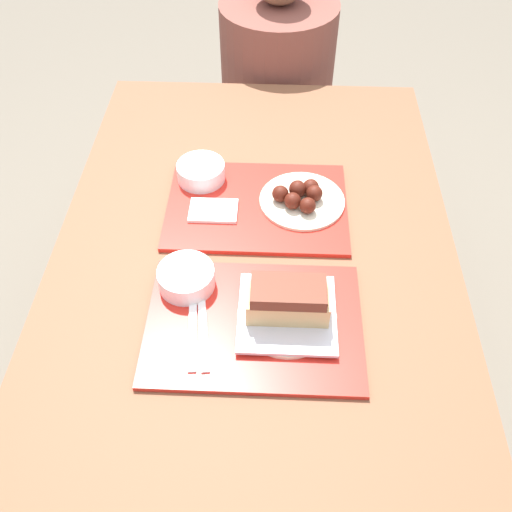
{
  "coord_description": "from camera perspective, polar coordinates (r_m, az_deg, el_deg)",
  "views": [
    {
      "loc": [
        0.04,
        -0.86,
        1.72
      ],
      "look_at": [
        0.01,
        -0.03,
        0.8
      ],
      "focal_mm": 40.0,
      "sensor_mm": 36.0,
      "label": 1
    }
  ],
  "objects": [
    {
      "name": "tray_near",
      "position": [
        1.17,
        -0.2,
        -6.81
      ],
      "size": [
        0.44,
        0.32,
        0.01
      ],
      "color": "red",
      "rests_on": "picnic_table"
    },
    {
      "name": "person_seated_across",
      "position": [
        2.09,
        2.15,
        18.28
      ],
      "size": [
        0.39,
        0.39,
        0.66
      ],
      "color": "brown",
      "rests_on": "picnic_bench_far"
    },
    {
      "name": "bowl_coleslaw_far",
      "position": [
        1.46,
        -5.54,
        8.47
      ],
      "size": [
        0.12,
        0.12,
        0.05
      ],
      "color": "white",
      "rests_on": "tray_far"
    },
    {
      "name": "brisket_sandwich_plate",
      "position": [
        1.15,
        3.17,
        -5.01
      ],
      "size": [
        0.2,
        0.2,
        0.1
      ],
      "color": "beige",
      "rests_on": "tray_near"
    },
    {
      "name": "napkin_far",
      "position": [
        1.38,
        -4.28,
        4.56
      ],
      "size": [
        0.12,
        0.08,
        0.01
      ],
      "color": "white",
      "rests_on": "tray_far"
    },
    {
      "name": "condiment_packet",
      "position": [
        1.21,
        -0.21,
        -3.79
      ],
      "size": [
        0.04,
        0.03,
        0.01
      ],
      "color": "#A59E93",
      "rests_on": "tray_near"
    },
    {
      "name": "bowl_coleslaw_near",
      "position": [
        1.22,
        -7.0,
        -2.08
      ],
      "size": [
        0.12,
        0.12,
        0.05
      ],
      "color": "white",
      "rests_on": "tray_near"
    },
    {
      "name": "ground_plane",
      "position": [
        1.92,
        -0.14,
        -15.61
      ],
      "size": [
        12.0,
        12.0,
        0.0
      ],
      "primitive_type": "plane",
      "color": "#706656"
    },
    {
      "name": "wings_plate_far",
      "position": [
        1.4,
        4.53,
        5.86
      ],
      "size": [
        0.21,
        0.21,
        0.05
      ],
      "color": "beige",
      "rests_on": "tray_far"
    },
    {
      "name": "tray_far",
      "position": [
        1.4,
        0.23,
        5.02
      ],
      "size": [
        0.44,
        0.32,
        0.01
      ],
      "color": "red",
      "rests_on": "picnic_table"
    },
    {
      "name": "plastic_knife_near",
      "position": [
        1.15,
        -5.28,
        -7.89
      ],
      "size": [
        0.04,
        0.17,
        0.0
      ],
      "color": "white",
      "rests_on": "tray_near"
    },
    {
      "name": "picnic_table",
      "position": [
        1.36,
        -0.19,
        -3.09
      ],
      "size": [
        0.93,
        1.47,
        0.76
      ],
      "color": "brown",
      "rests_on": "ground_plane"
    },
    {
      "name": "picnic_bench_far",
      "position": [
        2.27,
        0.91,
        11.02
      ],
      "size": [
        0.88,
        0.28,
        0.42
      ],
      "color": "brown",
      "rests_on": "ground_plane"
    },
    {
      "name": "plastic_fork_near",
      "position": [
        1.15,
        -6.37,
        -7.83
      ],
      "size": [
        0.03,
        0.17,
        0.0
      ],
      "color": "white",
      "rests_on": "tray_near"
    }
  ]
}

